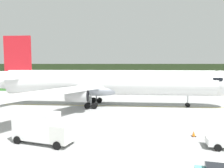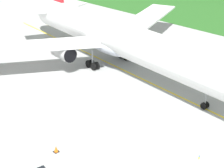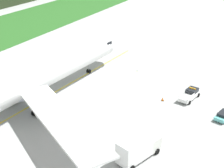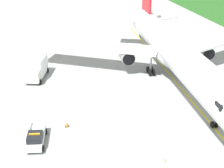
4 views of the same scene
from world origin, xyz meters
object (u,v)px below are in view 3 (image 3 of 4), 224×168
(airliner, at_px, (32,79))
(ops_pickup_truck, at_px, (190,94))
(apron_cone, at_px, (163,99))
(catering_truck, at_px, (138,148))
(staff_car, at_px, (224,115))

(airliner, xyz_separation_m, ops_pickup_truck, (14.82, -25.20, -4.05))
(airliner, distance_m, apron_cone, 24.33)
(ops_pickup_truck, distance_m, catering_truck, 21.49)
(catering_truck, xyz_separation_m, apron_cone, (18.26, 2.40, -1.54))
(ops_pickup_truck, relative_size, catering_truck, 0.82)
(catering_truck, xyz_separation_m, staff_car, (16.63, -8.97, -1.18))
(catering_truck, distance_m, apron_cone, 18.48)
(catering_truck, relative_size, apron_cone, 10.60)
(apron_cone, bearing_deg, airliner, 119.33)
(staff_car, bearing_deg, catering_truck, 151.65)
(ops_pickup_truck, xyz_separation_m, apron_cone, (-3.12, 4.38, -0.57))
(airliner, distance_m, staff_car, 34.00)
(airliner, xyz_separation_m, staff_car, (10.07, -32.19, -4.25))
(catering_truck, relative_size, staff_car, 1.55)
(airliner, height_order, ops_pickup_truck, airliner)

